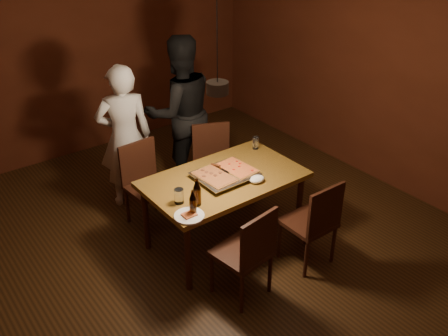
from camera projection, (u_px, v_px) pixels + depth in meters
room_shell at (218, 128)px, 4.15m from camera, size 6.00×6.00×6.00m
dining_table at (224, 184)px, 4.77m from camera, size 1.50×0.90×0.75m
chair_far_left at (144, 176)px, 5.17m from camera, size 0.45×0.45×0.49m
chair_far_right at (213, 157)px, 5.55m from camera, size 0.56×0.56×0.49m
chair_near_left at (249, 247)px, 4.14m from camera, size 0.47×0.47×0.49m
chair_near_right at (316, 217)px, 4.52m from camera, size 0.42×0.42×0.49m
pizza_tray at (225, 176)px, 4.71m from camera, size 0.57×0.48×0.05m
pizza_meat at (214, 176)px, 4.63m from camera, size 0.28×0.42×0.02m
pizza_cheese at (237, 168)px, 4.77m from camera, size 0.28×0.41×0.02m
spatula at (224, 171)px, 4.71m from camera, size 0.12×0.25×0.04m
beer_bottle_a at (193, 202)px, 4.14m from camera, size 0.06×0.06×0.23m
beer_bottle_b at (197, 192)px, 4.26m from camera, size 0.07×0.07×0.26m
water_glass_left at (179, 196)px, 4.31m from camera, size 0.08×0.08×0.13m
water_glass_right at (256, 143)px, 5.22m from camera, size 0.06×0.06×0.13m
plate_slice at (189, 216)px, 4.15m from camera, size 0.26×0.26×0.03m
napkin at (257, 179)px, 4.64m from camera, size 0.15×0.12×0.06m
diner_white at (125, 137)px, 5.36m from camera, size 0.68×0.56×1.62m
diner_dark at (180, 112)px, 5.75m from camera, size 0.98×0.83×1.79m
pendant_lamp at (217, 87)px, 3.98m from camera, size 0.18×0.18×1.10m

